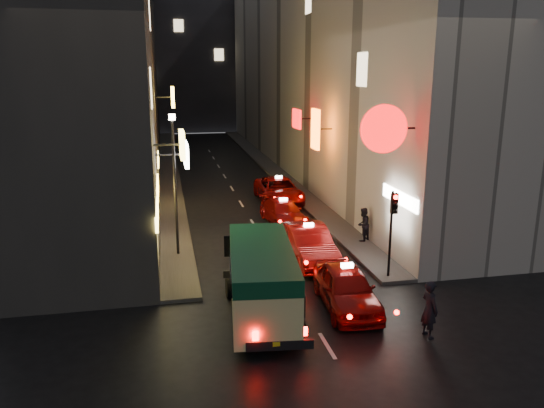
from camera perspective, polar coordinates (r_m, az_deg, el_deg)
building_left at (r=44.13m, az=-16.60°, el=14.76°), size 7.45×52.11×18.00m
building_right at (r=45.77m, az=4.51°, el=15.26°), size 8.21×52.00×18.00m
building_far at (r=76.19m, az=-8.50°, el=16.27°), size 30.00×10.00×22.00m
sidewalk_left at (r=44.75m, az=-11.00°, el=3.57°), size 1.50×52.00×0.15m
sidewalk_right at (r=45.62m, az=-0.25°, el=4.04°), size 1.50×52.00×0.15m
minibus at (r=17.88m, az=-1.14°, el=-7.52°), size 2.67×6.00×2.50m
taxi_near at (r=19.05m, az=8.01°, el=-8.55°), size 2.57×5.58×1.90m
taxi_second at (r=23.30m, az=3.93°, el=-4.01°), size 2.38×5.75×2.00m
taxi_third at (r=28.88m, az=1.24°, el=-0.69°), size 2.42×4.85×1.65m
taxi_far at (r=33.57m, az=0.73°, el=1.70°), size 2.36×5.62×1.95m
pedestrian_crossing at (r=17.56m, az=16.62°, el=-10.41°), size 0.56×0.76×2.12m
pedestrian_sidewalk at (r=25.85m, az=9.77°, el=-1.95°), size 0.82×0.78×1.85m
traffic_light at (r=21.12m, az=12.88°, el=-1.25°), size 0.26×0.43×3.50m
lamp_post at (r=23.44m, az=-10.43°, el=3.01°), size 0.28×0.28×6.22m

